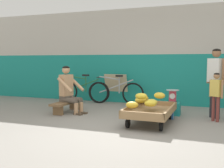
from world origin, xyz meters
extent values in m
plane|color=gray|center=(0.00, 0.00, 0.00)|extent=(80.00, 80.00, 0.00)
cube|color=#19847A|center=(0.00, 3.31, 0.73)|extent=(16.00, 0.30, 1.45)
cube|color=#B7B2A8|center=(0.00, 3.31, 2.12)|extent=(16.00, 0.30, 1.34)
cube|color=#99754C|center=(0.25, 0.81, 0.23)|extent=(0.89, 1.47, 0.05)
cube|color=#99754C|center=(-0.15, 0.83, 0.31)|extent=(0.09, 1.44, 0.10)
cube|color=#99754C|center=(0.64, 0.80, 0.31)|extent=(0.09, 1.44, 0.10)
cube|color=#99754C|center=(0.27, 1.51, 0.31)|extent=(0.84, 0.07, 0.10)
cube|color=#99754C|center=(0.22, 0.11, 0.31)|extent=(0.84, 0.07, 0.10)
cylinder|color=black|center=(-0.05, 1.33, 0.09)|extent=(0.06, 0.18, 0.18)
cylinder|color=black|center=(0.58, 1.30, 0.09)|extent=(0.06, 0.18, 0.18)
cylinder|color=black|center=(-0.09, 0.32, 0.09)|extent=(0.06, 0.18, 0.18)
cylinder|color=black|center=(0.54, 0.30, 0.09)|extent=(0.06, 0.18, 0.18)
ellipsoid|color=gold|center=(0.25, 0.89, 0.42)|extent=(0.28, 0.23, 0.13)
ellipsoid|color=gold|center=(-0.03, 1.08, 0.42)|extent=(0.28, 0.24, 0.13)
ellipsoid|color=gold|center=(0.26, 0.71, 0.42)|extent=(0.25, 0.20, 0.13)
ellipsoid|color=gold|center=(-0.04, 0.43, 0.42)|extent=(0.27, 0.22, 0.13)
ellipsoid|color=gold|center=(-0.03, 1.39, 0.42)|extent=(0.30, 0.28, 0.13)
ellipsoid|color=gold|center=(0.06, 0.79, 0.55)|extent=(0.27, 0.22, 0.13)
ellipsoid|color=gold|center=(0.39, 0.99, 0.56)|extent=(0.28, 0.25, 0.13)
cube|color=brown|center=(-1.94, 1.28, 0.24)|extent=(0.32, 1.11, 0.05)
cube|color=brown|center=(-1.94, 1.66, 0.11)|extent=(0.24, 0.09, 0.22)
cube|color=brown|center=(-1.95, 0.89, 0.11)|extent=(0.24, 0.09, 0.22)
cylinder|color=tan|center=(-1.53, 1.26, 0.14)|extent=(0.10, 0.10, 0.27)
cube|color=#4C3D2D|center=(-1.48, 1.25, 0.02)|extent=(0.24, 0.14, 0.04)
cylinder|color=brown|center=(-1.73, 1.31, 0.32)|extent=(0.42, 0.23, 0.13)
cylinder|color=tan|center=(-1.58, 1.09, 0.14)|extent=(0.10, 0.10, 0.27)
cube|color=#4C3D2D|center=(-1.52, 1.07, 0.02)|extent=(0.24, 0.14, 0.04)
cylinder|color=brown|center=(-1.77, 1.14, 0.32)|extent=(0.42, 0.23, 0.13)
cube|color=brown|center=(-1.94, 1.28, 0.34)|extent=(0.29, 0.33, 0.14)
cube|color=tan|center=(-1.94, 1.28, 0.67)|extent=(0.26, 0.36, 0.52)
cylinder|color=tan|center=(-1.74, 1.43, 0.70)|extent=(0.47, 0.20, 0.36)
cylinder|color=tan|center=(-1.84, 1.04, 0.70)|extent=(0.47, 0.20, 0.36)
sphere|color=tan|center=(-1.94, 1.28, 1.05)|extent=(0.19, 0.19, 0.19)
ellipsoid|color=black|center=(-1.94, 1.28, 1.10)|extent=(0.17, 0.17, 0.09)
cube|color=#19847F|center=(0.56, 1.81, 0.15)|extent=(0.36, 0.28, 0.30)
cylinder|color=#28282D|center=(0.56, 1.81, 0.32)|extent=(0.20, 0.20, 0.03)
cube|color=#C6384C|center=(0.56, 1.81, 0.45)|extent=(0.16, 0.10, 0.24)
cylinder|color=white|center=(0.56, 1.76, 0.45)|extent=(0.13, 0.01, 0.13)
cylinder|color=#B2B5BA|center=(0.56, 1.81, 0.58)|extent=(0.30, 0.30, 0.01)
torus|color=black|center=(-2.75, 2.79, 0.32)|extent=(0.64, 0.06, 0.64)
torus|color=black|center=(-1.73, 2.81, 0.32)|extent=(0.64, 0.06, 0.64)
cylinder|color=#236B3D|center=(-2.24, 2.80, 0.52)|extent=(1.03, 0.05, 0.43)
cylinder|color=#236B3D|center=(-2.14, 2.80, 0.56)|extent=(0.04, 0.04, 0.48)
cylinder|color=#236B3D|center=(-2.44, 2.80, 0.76)|extent=(0.62, 0.05, 0.12)
cube|color=black|center=(-2.14, 2.80, 0.83)|extent=(0.20, 0.10, 0.05)
cylinder|color=black|center=(-2.75, 2.79, 0.78)|extent=(0.04, 0.48, 0.03)
torus|color=black|center=(-1.70, 2.82, 0.32)|extent=(0.64, 0.09, 0.64)
torus|color=black|center=(-0.68, 2.89, 0.32)|extent=(0.64, 0.09, 0.64)
cylinder|color=#9EA0A5|center=(-1.19, 2.85, 0.52)|extent=(1.03, 0.11, 0.43)
cylinder|color=#9EA0A5|center=(-1.09, 2.86, 0.56)|extent=(0.04, 0.04, 0.48)
cylinder|color=#9EA0A5|center=(-1.40, 2.84, 0.76)|extent=(0.62, 0.08, 0.12)
cube|color=black|center=(-1.09, 2.86, 0.83)|extent=(0.21, 0.11, 0.05)
cylinder|color=black|center=(-1.70, 2.82, 0.78)|extent=(0.06, 0.48, 0.03)
cube|color=#C6B289|center=(-1.27, 3.14, 0.43)|extent=(0.70, 0.29, 0.87)
cylinder|color=#232328|center=(1.54, 1.75, 0.40)|extent=(0.10, 0.10, 0.80)
cylinder|color=#232328|center=(1.43, 1.86, 0.40)|extent=(0.10, 0.10, 0.80)
cube|color=silver|center=(1.48, 1.80, 1.06)|extent=(0.37, 0.37, 0.52)
cylinder|color=brown|center=(1.64, 1.66, 1.04)|extent=(0.07, 0.07, 0.56)
cylinder|color=brown|center=(1.33, 1.95, 1.04)|extent=(0.07, 0.07, 0.56)
sphere|color=brown|center=(1.48, 1.80, 1.44)|extent=(0.19, 0.19, 0.19)
ellipsoid|color=black|center=(1.48, 1.80, 1.49)|extent=(0.17, 0.17, 0.09)
cylinder|color=brown|center=(1.53, 1.41, 0.26)|extent=(0.07, 0.07, 0.53)
cylinder|color=brown|center=(1.45, 1.48, 0.26)|extent=(0.07, 0.07, 0.53)
cube|color=gold|center=(1.49, 1.44, 0.70)|extent=(0.25, 0.23, 0.34)
cylinder|color=#9E704C|center=(1.60, 1.36, 0.69)|extent=(0.05, 0.05, 0.37)
cylinder|color=#9E704C|center=(1.38, 1.53, 0.69)|extent=(0.05, 0.05, 0.37)
sphere|color=#9E704C|center=(1.49, 1.44, 0.96)|extent=(0.13, 0.13, 0.13)
ellipsoid|color=black|center=(1.49, 1.44, 0.99)|extent=(0.12, 0.12, 0.06)
cube|color=#3370B7|center=(0.55, 1.36, 0.12)|extent=(0.18, 0.12, 0.24)
camera|label=1|loc=(1.27, -4.37, 1.27)|focal=41.99mm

